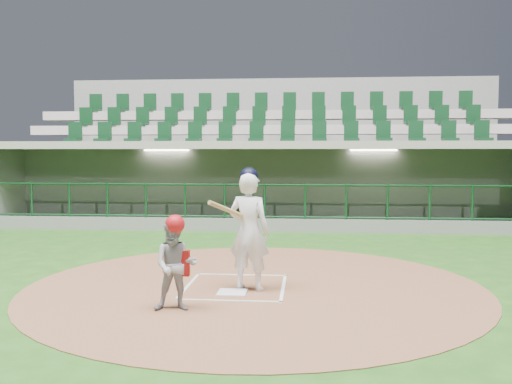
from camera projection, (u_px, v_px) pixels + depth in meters
The scene contains 8 objects.
ground at pixel (238, 283), 9.25m from camera, with size 120.00×120.00×0.00m, color #1F4C15.
dirt_circle at pixel (255, 286), 9.02m from camera, with size 7.20×7.20×0.01m, color brown.
home_plate at pixel (232, 292), 8.55m from camera, with size 0.43×0.43×0.02m, color silver.
batter_box_chalk at pixel (235, 286), 8.95m from camera, with size 1.55×1.80×0.01m.
dugout_structure at pixel (269, 191), 16.96m from camera, with size 16.40×3.70×3.00m.
seating_deck at pixel (275, 172), 19.98m from camera, with size 17.00×6.72×5.15m.
batter at pixel (249, 229), 8.71m from camera, with size 0.92×0.95×1.88m.
catcher at pixel (175, 263), 7.60m from camera, with size 0.64×0.53×1.29m.
Camera 1 is at (1.10, -9.06, 2.14)m, focal length 40.00 mm.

